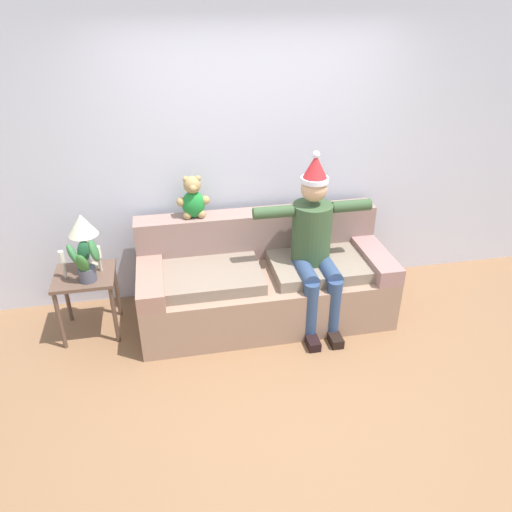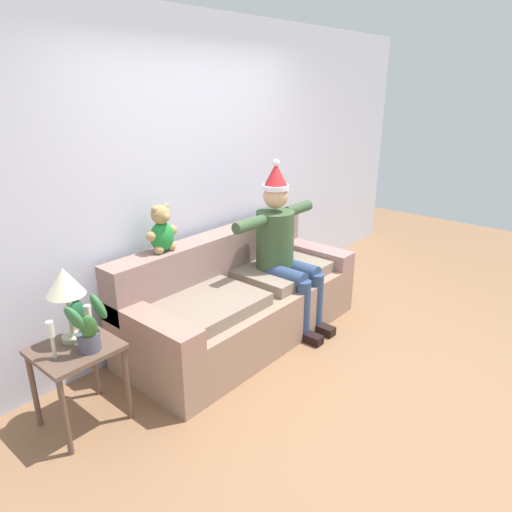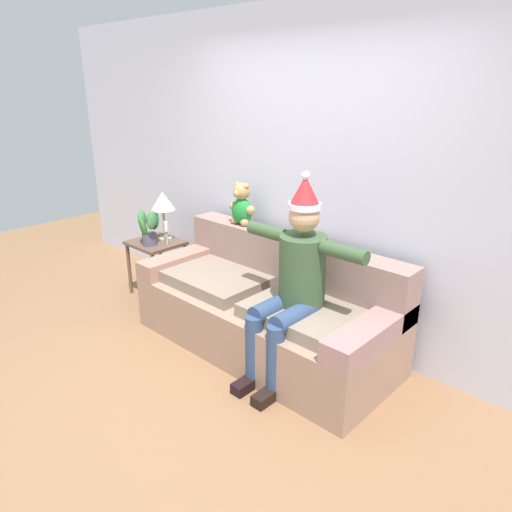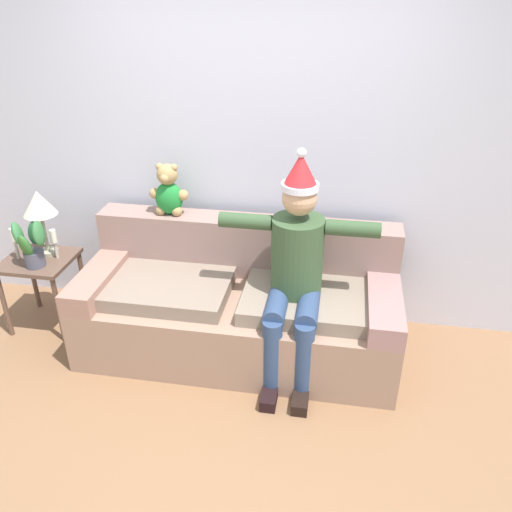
# 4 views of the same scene
# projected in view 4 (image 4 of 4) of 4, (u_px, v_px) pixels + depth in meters

# --- Properties ---
(ground_plane) EXTENTS (10.00, 10.00, 0.00)m
(ground_plane) POSITION_uv_depth(u_px,v_px,m) (206.00, 449.00, 3.02)
(ground_plane) COLOR #8A6243
(back_wall) EXTENTS (7.00, 0.10, 2.70)m
(back_wall) POSITION_uv_depth(u_px,v_px,m) (252.00, 146.00, 3.73)
(back_wall) COLOR silver
(back_wall) RESTS_ON ground_plane
(couch) EXTENTS (2.20, 0.92, 0.89)m
(couch) POSITION_uv_depth(u_px,v_px,m) (240.00, 304.00, 3.74)
(couch) COLOR #9C7964
(couch) RESTS_ON ground_plane
(person_seated) EXTENTS (1.02, 0.77, 1.53)m
(person_seated) POSITION_uv_depth(u_px,v_px,m) (295.00, 267.00, 3.32)
(person_seated) COLOR #385332
(person_seated) RESTS_ON ground_plane
(teddy_bear) EXTENTS (0.29, 0.17, 0.38)m
(teddy_bear) POSITION_uv_depth(u_px,v_px,m) (168.00, 192.00, 3.73)
(teddy_bear) COLOR #1F8535
(teddy_bear) RESTS_ON couch
(side_table) EXTENTS (0.49, 0.46, 0.57)m
(side_table) POSITION_uv_depth(u_px,v_px,m) (40.00, 270.00, 3.91)
(side_table) COLOR brown
(side_table) RESTS_ON ground_plane
(table_lamp) EXTENTS (0.24, 0.24, 0.50)m
(table_lamp) POSITION_uv_depth(u_px,v_px,m) (39.00, 206.00, 3.75)
(table_lamp) COLOR #ADAA90
(table_lamp) RESTS_ON side_table
(potted_plant) EXTENTS (0.29, 0.24, 0.38)m
(potted_plant) POSITION_uv_depth(u_px,v_px,m) (31.00, 244.00, 3.68)
(potted_plant) COLOR #505163
(potted_plant) RESTS_ON side_table
(candle_tall) EXTENTS (0.04, 0.04, 0.25)m
(candle_tall) POSITION_uv_depth(u_px,v_px,m) (14.00, 239.00, 3.79)
(candle_tall) COLOR beige
(candle_tall) RESTS_ON side_table
(candle_short) EXTENTS (0.04, 0.04, 0.23)m
(candle_short) POSITION_uv_depth(u_px,v_px,m) (54.00, 240.00, 3.80)
(candle_short) COLOR beige
(candle_short) RESTS_ON side_table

